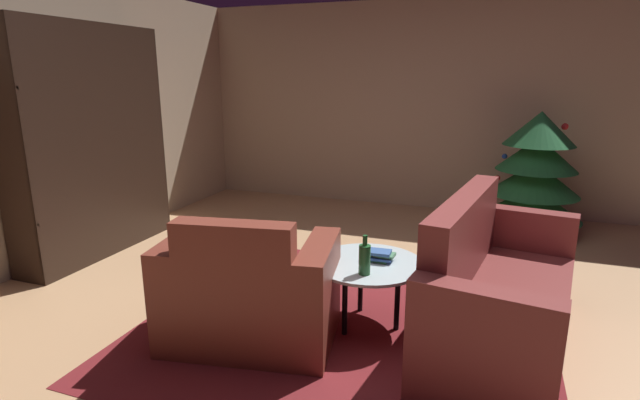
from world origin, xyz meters
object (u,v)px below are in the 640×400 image
at_px(coffee_table, 368,268).
at_px(book_stack_on_table, 379,255).
at_px(bookshelf_unit, 99,143).
at_px(decorated_tree, 535,173).
at_px(bottle_on_table, 365,259).
at_px(couch_red, 496,296).
at_px(armchair_red, 250,295).

height_order(coffee_table, book_stack_on_table, book_stack_on_table).
relative_size(coffee_table, book_stack_on_table, 3.38).
distance_m(bookshelf_unit, coffee_table, 2.92).
distance_m(book_stack_on_table, decorated_tree, 2.77).
xyz_separation_m(coffee_table, bottle_on_table, (0.03, -0.20, 0.14)).
distance_m(couch_red, decorated_tree, 2.56).
bearing_deg(coffee_table, bottle_on_table, -82.36).
bearing_deg(decorated_tree, couch_red, -97.72).
distance_m(coffee_table, book_stack_on_table, 0.11).
xyz_separation_m(bottle_on_table, decorated_tree, (1.13, 2.80, 0.10)).
relative_size(book_stack_on_table, bottle_on_table, 0.86).
height_order(bookshelf_unit, book_stack_on_table, bookshelf_unit).
distance_m(couch_red, book_stack_on_table, 0.78).
relative_size(couch_red, book_stack_on_table, 8.29).
relative_size(couch_red, bottle_on_table, 7.16).
distance_m(bookshelf_unit, decorated_tree, 4.42).
xyz_separation_m(armchair_red, bottle_on_table, (0.68, 0.24, 0.24)).
height_order(bottle_on_table, decorated_tree, decorated_tree).
distance_m(armchair_red, coffee_table, 0.80).
relative_size(armchair_red, coffee_table, 1.56).
relative_size(bookshelf_unit, couch_red, 1.16).
distance_m(bookshelf_unit, armchair_red, 2.49).
height_order(couch_red, bottle_on_table, couch_red).
distance_m(armchair_red, bottle_on_table, 0.76).
xyz_separation_m(bookshelf_unit, book_stack_on_table, (2.84, -0.58, -0.55)).
xyz_separation_m(bookshelf_unit, couch_red, (3.60, -0.55, -0.73)).
bearing_deg(bottle_on_table, coffee_table, 97.64).
relative_size(armchair_red, bottle_on_table, 4.57).
distance_m(bottle_on_table, decorated_tree, 3.02).
bearing_deg(coffee_table, decorated_tree, 65.96).
height_order(armchair_red, book_stack_on_table, armchair_red).
relative_size(bookshelf_unit, armchair_red, 1.82).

